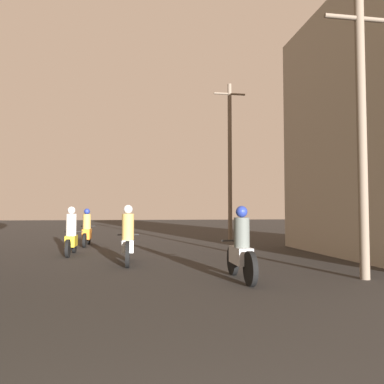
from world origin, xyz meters
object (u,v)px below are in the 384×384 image
(motorcycle_white, at_px, (128,241))
(motorcycle_yellow, at_px, (71,235))
(motorcycle_orange, at_px, (87,231))
(utility_pole_near, at_px, (362,128))
(motorcycle_silver, at_px, (241,250))
(utility_pole_far, at_px, (230,158))

(motorcycle_white, height_order, motorcycle_yellow, motorcycle_white)
(motorcycle_orange, relative_size, utility_pole_near, 0.33)
(motorcycle_silver, distance_m, motorcycle_orange, 9.31)
(motorcycle_yellow, height_order, utility_pole_near, utility_pole_near)
(motorcycle_yellow, relative_size, utility_pole_near, 0.31)
(motorcycle_silver, height_order, utility_pole_near, utility_pole_near)
(motorcycle_white, relative_size, motorcycle_yellow, 1.07)
(motorcycle_white, distance_m, motorcycle_orange, 5.84)
(utility_pole_near, xyz_separation_m, utility_pole_far, (-0.02, 10.81, 0.87))
(utility_pole_near, bearing_deg, motorcycle_orange, 127.53)
(utility_pole_near, relative_size, utility_pole_far, 0.78)
(motorcycle_orange, bearing_deg, utility_pole_far, 18.49)
(motorcycle_silver, xyz_separation_m, motorcycle_yellow, (-4.18, 5.15, 0.02))
(motorcycle_yellow, bearing_deg, utility_pole_far, 36.47)
(motorcycle_white, xyz_separation_m, motorcycle_yellow, (-1.84, 2.35, 0.00))
(utility_pole_far, bearing_deg, motorcycle_silver, -103.75)
(motorcycle_white, bearing_deg, utility_pole_near, -32.79)
(motorcycle_white, distance_m, utility_pole_near, 6.37)
(motorcycle_silver, distance_m, utility_pole_far, 11.36)
(motorcycle_yellow, distance_m, utility_pole_near, 9.06)
(utility_pole_near, bearing_deg, motorcycle_silver, 173.51)
(motorcycle_orange, distance_m, utility_pole_far, 7.79)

